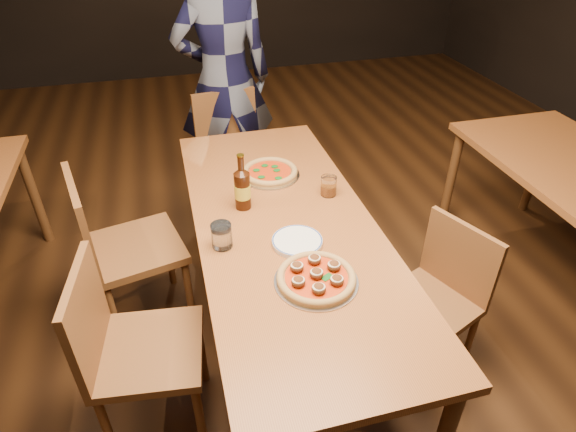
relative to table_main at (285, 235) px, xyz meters
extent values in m
plane|color=black|center=(0.00, 0.00, -0.68)|extent=(9.00, 9.00, 0.00)
cube|color=brown|center=(0.00, 0.00, 0.05)|extent=(0.80, 2.00, 0.04)
cylinder|color=#533117|center=(-0.34, 0.94, -0.32)|extent=(0.06, 0.06, 0.71)
cylinder|color=#533117|center=(0.34, 0.94, -0.32)|extent=(0.06, 0.06, 0.71)
cylinder|color=#533117|center=(-1.36, 1.24, -0.32)|extent=(0.06, 0.06, 0.71)
cylinder|color=#533117|center=(1.36, 0.74, -0.32)|extent=(0.06, 0.06, 0.71)
cylinder|color=#533117|center=(2.04, 0.74, -0.32)|extent=(0.06, 0.06, 0.71)
cylinder|color=#B7B7BF|center=(0.02, -0.41, 0.07)|extent=(0.33, 0.33, 0.01)
cylinder|color=tan|center=(0.02, -0.41, 0.09)|extent=(0.30, 0.30, 0.02)
torus|color=tan|center=(0.02, -0.41, 0.09)|extent=(0.31, 0.31, 0.03)
cylinder|color=#A11209|center=(0.02, -0.41, 0.10)|extent=(0.24, 0.24, 0.00)
cylinder|color=#B7B7BF|center=(0.03, 0.43, 0.07)|extent=(0.31, 0.31, 0.01)
cylinder|color=tan|center=(0.03, 0.43, 0.09)|extent=(0.29, 0.29, 0.02)
torus|color=tan|center=(0.03, 0.43, 0.10)|extent=(0.29, 0.29, 0.03)
cylinder|color=#A11209|center=(0.03, 0.43, 0.10)|extent=(0.22, 0.22, 0.00)
cylinder|color=white|center=(0.01, -0.16, 0.08)|extent=(0.22, 0.22, 0.02)
cylinder|color=black|center=(-0.16, 0.17, 0.16)|extent=(0.07, 0.07, 0.18)
cylinder|color=black|center=(-0.16, 0.17, 0.30)|extent=(0.03, 0.03, 0.09)
cylinder|color=yellow|center=(-0.16, 0.17, 0.16)|extent=(0.08, 0.08, 0.07)
cylinder|color=white|center=(-0.30, -0.10, 0.13)|extent=(0.09, 0.09, 0.11)
cylinder|color=#924610|center=(0.27, 0.18, 0.12)|extent=(0.08, 0.08, 0.10)
imported|color=black|center=(-0.04, 1.49, 0.24)|extent=(0.69, 0.47, 1.83)
camera|label=1|loc=(-0.44, -1.72, 1.34)|focal=30.00mm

